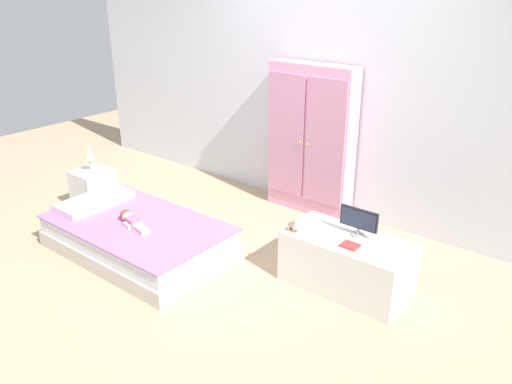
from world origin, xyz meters
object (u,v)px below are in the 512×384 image
object	(u,v)px
bed	(138,237)
tv_stand	(347,263)
nightstand	(94,190)
book_red	(350,245)
tv_monitor	(359,220)
table_lamp	(89,154)
doll	(130,219)
wardrobe	(311,140)
rocking_horse_toy	(292,225)

from	to	relation	value
bed	tv_stand	size ratio (longest dim) A/B	1.67
nightstand	book_red	xyz separation A→B (m)	(2.78, 0.21, 0.22)
tv_monitor	tv_stand	bearing A→B (deg)	-110.11
bed	book_red	size ratio (longest dim) A/B	12.52
tv_stand	tv_monitor	distance (m)	0.35
table_lamp	nightstand	bearing A→B (deg)	-176.42
doll	table_lamp	size ratio (longest dim) A/B	1.55
tv_monitor	doll	bearing A→B (deg)	-156.16
bed	doll	world-z (taller)	doll
nightstand	tv_stand	bearing A→B (deg)	6.73
nightstand	table_lamp	world-z (taller)	table_lamp
table_lamp	tv_monitor	size ratio (longest dim) A/B	0.84
wardrobe	doll	bearing A→B (deg)	-112.01
nightstand	rocking_horse_toy	bearing A→B (deg)	3.84
doll	tv_stand	world-z (taller)	tv_stand
bed	wardrobe	size ratio (longest dim) A/B	1.07
wardrobe	rocking_horse_toy	size ratio (longest dim) A/B	13.66
doll	nightstand	bearing A→B (deg)	161.01
rocking_horse_toy	nightstand	bearing A→B (deg)	-176.16
rocking_horse_toy	book_red	distance (m)	0.46
bed	book_red	bearing A→B (deg)	16.81
book_red	doll	bearing A→B (deg)	-162.01
bed	tv_stand	xyz separation A→B (m)	(1.65, 0.63, 0.07)
bed	nightstand	xyz separation A→B (m)	(-1.06, 0.31, 0.06)
table_lamp	book_red	bearing A→B (deg)	4.39
doll	tv_stand	distance (m)	1.81
table_lamp	tv_stand	size ratio (longest dim) A/B	0.27
nightstand	table_lamp	xyz separation A→B (m)	(0.00, 0.00, 0.38)
doll	table_lamp	xyz separation A→B (m)	(-1.03, 0.35, 0.26)
wardrobe	rocking_horse_toy	xyz separation A→B (m)	(0.61, -1.18, -0.27)
wardrobe	book_red	xyz separation A→B (m)	(1.07, -1.12, -0.31)
tv_stand	bed	bearing A→B (deg)	-159.23
bed	table_lamp	bearing A→B (deg)	163.75
doll	rocking_horse_toy	world-z (taller)	rocking_horse_toy
rocking_horse_toy	tv_stand	bearing A→B (deg)	22.84
tv_monitor	book_red	xyz separation A→B (m)	(0.04, -0.19, -0.12)
nightstand	wardrobe	bearing A→B (deg)	37.90
doll	tv_monitor	distance (m)	1.88
table_lamp	tv_stand	distance (m)	2.75
bed	tv_stand	bearing A→B (deg)	20.77
table_lamp	rocking_horse_toy	bearing A→B (deg)	3.84
tv_monitor	book_red	size ratio (longest dim) A/B	2.39
tv_monitor	rocking_horse_toy	distance (m)	0.49
doll	wardrobe	distance (m)	1.87
book_red	wardrobe	bearing A→B (deg)	133.59
nightstand	tv_monitor	bearing A→B (deg)	8.31
bed	nightstand	distance (m)	1.10
doll	table_lamp	distance (m)	1.12
doll	tv_stand	size ratio (longest dim) A/B	0.42
nightstand	wardrobe	size ratio (longest dim) A/B	0.28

